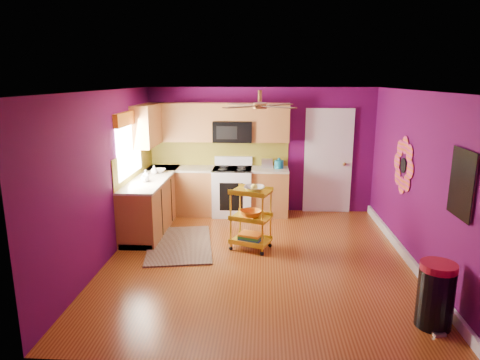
{
  "coord_description": "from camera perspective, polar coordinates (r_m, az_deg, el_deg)",
  "views": [
    {
      "loc": [
        0.08,
        -6.03,
        2.67
      ],
      "look_at": [
        -0.3,
        0.4,
        1.13
      ],
      "focal_mm": 32.0,
      "sensor_mm": 36.0,
      "label": 1
    }
  ],
  "objects": [
    {
      "name": "ground",
      "position": [
        6.59,
        2.42,
        -10.45
      ],
      "size": [
        5.0,
        5.0,
        0.0
      ],
      "primitive_type": "plane",
      "color": "brown",
      "rests_on": "ground"
    },
    {
      "name": "room_envelope",
      "position": [
        6.12,
        2.82,
        3.67
      ],
      "size": [
        4.54,
        5.04,
        2.52
      ],
      "color": "#55094A",
      "rests_on": "ground"
    },
    {
      "name": "lower_cabinets",
      "position": [
        8.28,
        -6.69,
        -2.32
      ],
      "size": [
        2.81,
        2.31,
        0.94
      ],
      "color": "brown",
      "rests_on": "ground"
    },
    {
      "name": "electric_range",
      "position": [
        8.51,
        -1.0,
        -1.45
      ],
      "size": [
        0.76,
        0.66,
        1.13
      ],
      "color": "white",
      "rests_on": "ground"
    },
    {
      "name": "upper_cabinetry",
      "position": [
        8.35,
        -5.82,
        7.39
      ],
      "size": [
        2.8,
        2.3,
        1.26
      ],
      "color": "brown",
      "rests_on": "ground"
    },
    {
      "name": "left_window",
      "position": [
        7.5,
        -14.59,
        5.87
      ],
      "size": [
        0.08,
        1.35,
        1.08
      ],
      "color": "white",
      "rests_on": "ground"
    },
    {
      "name": "panel_door",
      "position": [
        8.75,
        11.65,
        2.32
      ],
      "size": [
        0.95,
        0.11,
        2.15
      ],
      "color": "white",
      "rests_on": "ground"
    },
    {
      "name": "right_wall_art",
      "position": [
        6.21,
        23.54,
        0.93
      ],
      "size": [
        0.04,
        2.74,
        1.04
      ],
      "color": "black",
      "rests_on": "ground"
    },
    {
      "name": "ceiling_fan",
      "position": [
        6.24,
        2.66,
        9.95
      ],
      "size": [
        1.01,
        1.01,
        0.26
      ],
      "color": "#BF8C3F",
      "rests_on": "ground"
    },
    {
      "name": "shag_rug",
      "position": [
        7.16,
        -8.06,
        -8.5
      ],
      "size": [
        1.27,
        1.79,
        0.02
      ],
      "primitive_type": "cube",
      "rotation": [
        0.0,
        0.0,
        0.16
      ],
      "color": "black",
      "rests_on": "ground"
    },
    {
      "name": "rolling_cart",
      "position": [
        6.76,
        1.52,
        -4.8
      ],
      "size": [
        0.71,
        0.61,
        1.08
      ],
      "color": "gold",
      "rests_on": "ground"
    },
    {
      "name": "trash_can",
      "position": [
        5.26,
        24.63,
        -13.78
      ],
      "size": [
        0.46,
        0.47,
        0.74
      ],
      "color": "black",
      "rests_on": "ground"
    },
    {
      "name": "teal_kettle",
      "position": [
        8.44,
        5.22,
        2.13
      ],
      "size": [
        0.18,
        0.18,
        0.21
      ],
      "color": "#12718A",
      "rests_on": "lower_cabinets"
    },
    {
      "name": "toaster",
      "position": [
        8.47,
        3.63,
        2.24
      ],
      "size": [
        0.22,
        0.15,
        0.18
      ],
      "primitive_type": "cube",
      "color": "beige",
      "rests_on": "lower_cabinets"
    },
    {
      "name": "soap_bottle_a",
      "position": [
        7.56,
        -12.46,
        0.64
      ],
      "size": [
        0.09,
        0.09,
        0.19
      ],
      "primitive_type": "imported",
      "color": "#EA3F72",
      "rests_on": "lower_cabinets"
    },
    {
      "name": "soap_bottle_b",
      "position": [
        8.04,
        -11.38,
        1.34
      ],
      "size": [
        0.13,
        0.13,
        0.16
      ],
      "primitive_type": "imported",
      "color": "white",
      "rests_on": "lower_cabinets"
    },
    {
      "name": "counter_dish",
      "position": [
        8.18,
        -10.79,
        1.22
      ],
      "size": [
        0.26,
        0.26,
        0.06
      ],
      "primitive_type": "imported",
      "color": "white",
      "rests_on": "lower_cabinets"
    },
    {
      "name": "counter_cup",
      "position": [
        7.47,
        -12.53,
        0.14
      ],
      "size": [
        0.13,
        0.13,
        0.11
      ],
      "primitive_type": "imported",
      "color": "white",
      "rests_on": "lower_cabinets"
    }
  ]
}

